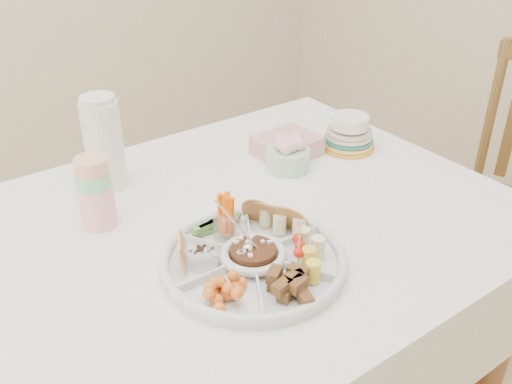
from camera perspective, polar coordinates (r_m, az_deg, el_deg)
dining_table at (r=1.55m, az=-4.94°, el=-15.80°), size 1.52×1.02×0.76m
party_tray at (r=1.19m, az=-0.28°, el=-6.54°), size 0.38×0.38×0.04m
bean_dip at (r=1.18m, az=-0.28°, el=-6.25°), size 0.10×0.10×0.04m
tortillas at (r=1.27m, az=2.14°, el=-2.55°), size 0.11×0.11×0.07m
carrot_cucumber at (r=1.25m, az=-3.76°, el=-2.11°), size 0.11×0.11×0.10m
pita_raisins at (r=1.17m, az=-6.66°, el=-6.05°), size 0.10×0.10×0.05m
cherries at (r=1.09m, az=-3.14°, el=-9.73°), size 0.10×0.10×0.04m
granola_chunks at (r=1.10m, az=3.74°, el=-9.27°), size 0.10×0.10×0.05m
banana_tomato at (r=1.18m, az=6.03°, el=-4.70°), size 0.10×0.10×0.08m
cup_stack at (r=1.32m, az=-15.92°, el=0.96°), size 0.10×0.10×0.22m
thermos at (r=1.48m, az=-15.01°, el=4.87°), size 0.12×0.12×0.25m
flower_bowl at (r=1.55m, az=3.24°, el=3.79°), size 0.14×0.14×0.09m
napkin_stack at (r=1.63m, az=3.11°, el=4.63°), size 0.17×0.15×0.05m
plate_stack at (r=1.68m, az=9.28°, el=5.89°), size 0.20×0.20×0.10m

